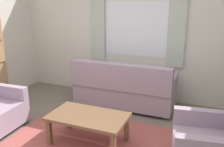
# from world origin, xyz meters

# --- Properties ---
(wall_back) EXTENTS (5.32, 0.12, 2.60)m
(wall_back) POSITION_xyz_m (0.00, 2.26, 1.30)
(wall_back) COLOR silver
(wall_back) RESTS_ON ground_plane
(window_with_curtains) EXTENTS (1.98, 0.07, 1.40)m
(window_with_curtains) POSITION_xyz_m (0.00, 2.18, 1.45)
(window_with_curtains) COLOR white
(couch) EXTENTS (1.90, 0.82, 0.92)m
(couch) POSITION_xyz_m (-0.02, 1.59, 0.37)
(couch) COLOR #998499
(couch) RESTS_ON ground_plane
(armchair_right) EXTENTS (0.94, 0.96, 0.88)m
(armchair_right) POSITION_xyz_m (1.60, 0.17, 0.35)
(armchair_right) COLOR #998499
(armchair_right) RESTS_ON ground_plane
(coffee_table) EXTENTS (1.10, 0.64, 0.44)m
(coffee_table) POSITION_xyz_m (-0.06, 0.17, 0.38)
(coffee_table) COLOR brown
(coffee_table) RESTS_ON ground_plane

